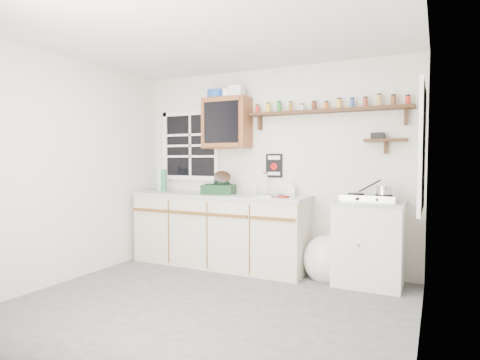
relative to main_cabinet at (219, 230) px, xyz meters
The scene contains 18 objects.
room 1.63m from the main_cabinet, 65.77° to the right, with size 3.64×3.24×2.54m.
main_cabinet is the anchor object (origin of this frame).
right_cabinet 1.84m from the main_cabinet, ahead, with size 0.73×0.57×0.91m.
sink 0.71m from the main_cabinet, ahead, with size 0.52×0.44×0.29m.
upper_cabinet 1.37m from the main_cabinet, 76.32° to the left, with size 0.60×0.32×0.65m.
upper_cabinet_clutter 1.75m from the main_cabinet, 90.68° to the left, with size 0.50×0.24×0.14m.
spice_shelf 1.99m from the main_cabinet, ahead, with size 1.91×0.18×0.35m.
secondary_shelf 2.25m from the main_cabinet, ahead, with size 0.45×0.16×0.24m.
warning_sign 1.08m from the main_cabinet, 24.36° to the left, with size 0.22×0.02×0.30m.
window_back 1.28m from the main_cabinet, 155.10° to the left, with size 0.93×0.03×0.98m.
window_right 2.68m from the main_cabinet, 17.55° to the right, with size 0.03×0.78×1.08m.
water_bottles 1.10m from the main_cabinet, behind, with size 0.16×0.11×0.34m.
dish_rack 0.55m from the main_cabinet, ahead, with size 0.45×0.38×0.29m.
soap_bottle 1.07m from the main_cabinet, 11.91° to the left, with size 0.09×0.09×0.19m, color silver.
rag 1.01m from the main_cabinet, ahead, with size 0.12×0.10×0.02m, color maroon.
hotplate 1.90m from the main_cabinet, ahead, with size 0.60×0.36×0.08m.
saucepan 2.06m from the main_cabinet, ahead, with size 0.37×0.26×0.17m.
trash_bag 1.40m from the main_cabinet, ahead, with size 0.47×0.43×0.54m.
Camera 1 is at (1.90, -3.13, 1.36)m, focal length 30.00 mm.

